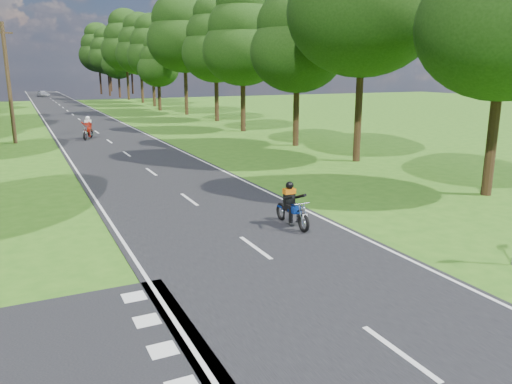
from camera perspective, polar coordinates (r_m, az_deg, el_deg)
ground at (r=12.61m, az=3.88°, el=-9.26°), size 160.00×160.00×0.00m
main_road at (r=60.56m, az=-20.21°, el=8.29°), size 7.00×140.00×0.02m
road_markings at (r=58.68m, az=-20.16°, el=8.16°), size 7.40×140.00×0.01m
treeline at (r=70.59m, az=-20.45°, el=15.66°), size 40.00×115.35×14.78m
telegraph_pole at (r=38.09m, az=-26.43°, el=11.10°), size 1.20×0.26×8.00m
rider_near_blue at (r=16.02m, az=4.17°, el=-1.42°), size 0.59×1.73×1.44m
rider_far_red at (r=38.52m, az=-18.70°, el=6.98°), size 1.35×2.09×1.65m
distant_car at (r=102.80m, az=-23.20°, el=10.31°), size 2.46×3.91×1.24m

